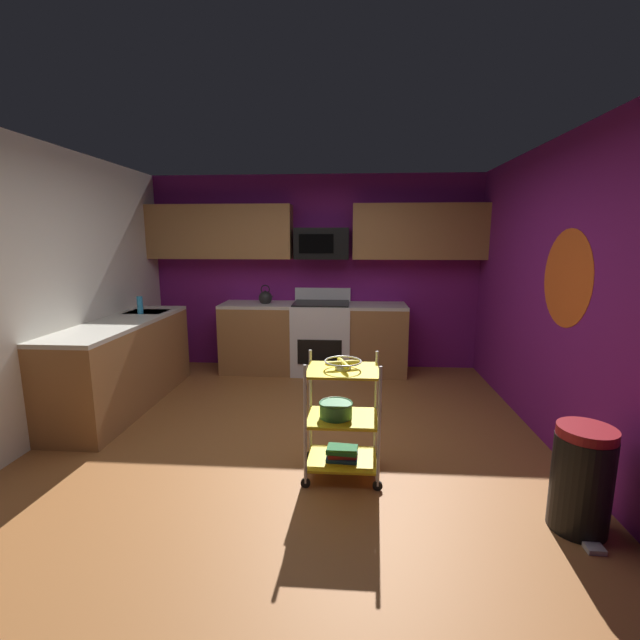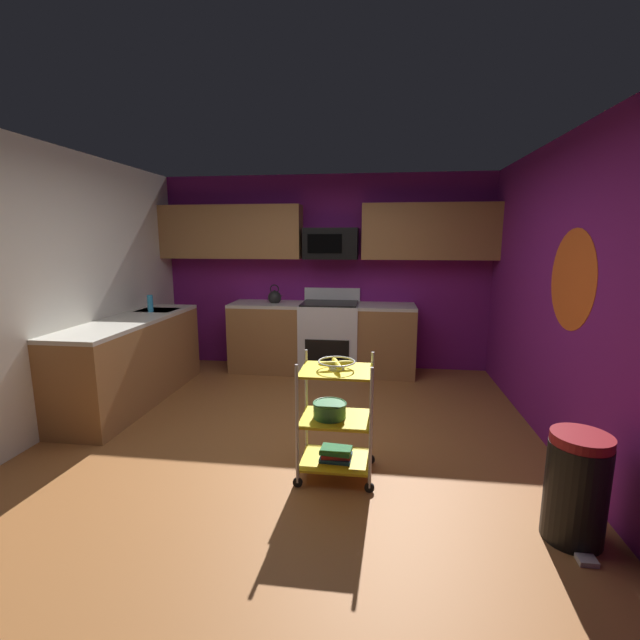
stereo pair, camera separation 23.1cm
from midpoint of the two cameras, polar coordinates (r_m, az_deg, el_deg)
The scene contains 16 objects.
floor at distance 3.99m, azimuth -5.27°, elevation -15.93°, with size 4.40×4.80×0.04m, color #995B2D.
wall_back at distance 6.00m, azimuth -1.74°, elevation 6.18°, with size 4.52×0.06×2.60m, color #751970.
wall_left at distance 4.54m, azimuth -34.60°, elevation 2.91°, with size 0.06×4.80×2.60m, color silver.
wall_right at distance 3.91m, azimuth 28.65°, elevation 2.54°, with size 0.06×4.80×2.60m, color #751970.
wall_flower_decal at distance 3.92m, azimuth 28.15°, elevation 4.81°, with size 0.79×0.79×0.00m, color #E5591E.
counter_run at distance 5.37m, azimuth -12.25°, elevation -3.62°, with size 3.42×2.70×0.92m.
oven_range at distance 5.79m, azimuth -0.97°, elevation -2.20°, with size 0.76×0.65×1.10m.
upper_cabinets at distance 5.79m, azimuth -2.21°, elevation 11.47°, with size 4.40×0.33×0.70m.
microwave at distance 5.75m, azimuth -0.92°, elevation 9.99°, with size 0.70×0.39×0.40m.
rolling_cart at distance 3.30m, azimuth 0.91°, elevation -12.72°, with size 0.58×0.43×0.91m.
fruit_bowl at distance 3.16m, azimuth 0.94°, elevation -5.66°, with size 0.27×0.27×0.07m.
mixing_bowl_large at distance 3.28m, azimuth 0.04°, elevation -11.64°, with size 0.25×0.25×0.11m.
book_stack at distance 3.42m, azimuth 0.90°, elevation -17.09°, with size 0.24×0.20×0.08m.
kettle at distance 5.81m, azimuth -8.29°, elevation 2.92°, with size 0.21×0.18×0.26m.
dish_soap_bottle at distance 5.39m, azimuth -23.68°, elevation 1.80°, with size 0.06×0.06×0.20m, color #2D8CBF.
trash_can at distance 3.16m, azimuth 29.22°, elevation -17.75°, with size 0.34×0.42×0.66m.
Camera 1 is at (0.49, -3.54, 1.76)m, focal length 24.41 mm.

